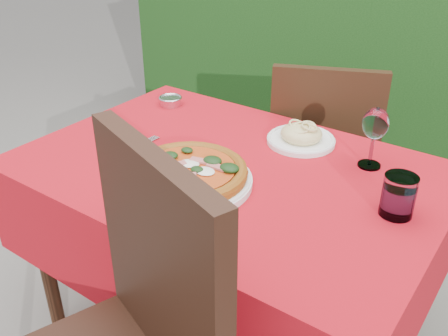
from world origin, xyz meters
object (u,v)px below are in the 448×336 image
Objects in this scene: pasta_plate at (301,136)px; steel_ramekin at (171,101)px; chair_far at (322,154)px; fork at (129,149)px; water_glass at (398,198)px; wine_glass at (375,126)px; pizza_plate at (188,175)px.

steel_ramekin is at bearing 179.82° from pasta_plate.
fork is (-0.35, -0.73, 0.22)m from chair_far.
water_glass is 0.51× the size of fork.
pasta_plate is 0.27m from wine_glass.
fork is at bearing -170.43° from water_glass.
water_glass is 1.36× the size of steel_ramekin.
pizza_plate is at bearing -133.16° from wine_glass.
wine_glass is 0.82m from steel_ramekin.
chair_far is 0.83m from pizza_plate.
pizza_plate is 1.72× the size of pasta_plate.
pasta_plate is 2.01× the size of water_glass.
pasta_plate is at bearing 72.57° from pizza_plate.
pasta_plate is (0.13, 0.43, -0.01)m from pizza_plate.
wine_glass is 2.30× the size of steel_ramekin.
wine_glass is (0.38, 0.40, 0.10)m from pizza_plate.
wine_glass reaches higher than fork.
fork is (-0.29, 0.06, -0.03)m from pizza_plate.
pizza_plate is 1.78× the size of fork.
pasta_plate is 1.03× the size of fork.
pasta_plate is 0.57m from steel_ramekin.
chair_far is 8.28× the size of water_glass.
wine_glass is (-0.15, 0.21, 0.08)m from water_glass.
pizza_plate is 0.30m from fork.
steel_ramekin is at bearing 116.22° from fork.
wine_glass is at bearing 125.89° from water_glass.
steel_ramekin is at bearing 166.39° from water_glass.
fork is (-0.67, -0.35, -0.13)m from wine_glass.
steel_ramekin is (-0.96, 0.23, -0.03)m from water_glass.
chair_far is at bearing 129.53° from wine_glass.
water_glass is (0.47, -0.60, 0.27)m from chair_far.
wine_glass is at bearing -1.74° from steel_ramekin.
pasta_plate is 1.19× the size of wine_glass.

